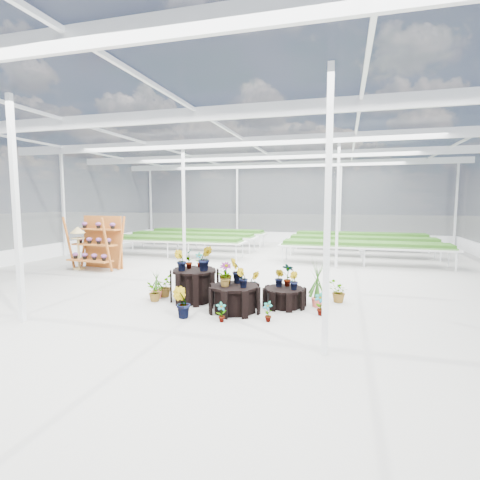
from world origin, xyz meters
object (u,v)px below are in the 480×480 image
(plinth_low, at_px, (284,297))
(bird_table, at_px, (78,248))
(plinth_tall, at_px, (195,285))
(shelf_rack, at_px, (95,243))
(plinth_mid, at_px, (235,299))

(plinth_low, xyz_separation_m, bird_table, (-7.80, 2.70, 0.55))
(plinth_tall, relative_size, shelf_rack, 0.60)
(plinth_mid, relative_size, bird_table, 0.73)
(shelf_rack, bearing_deg, bird_table, -156.60)
(shelf_rack, bearing_deg, plinth_low, -15.59)
(plinth_mid, xyz_separation_m, plinth_low, (1.00, 0.70, -0.08))
(plinth_low, distance_m, bird_table, 8.27)
(plinth_low, height_order, bird_table, bird_table)
(plinth_tall, bearing_deg, bird_table, 153.44)
(shelf_rack, height_order, bird_table, shelf_rack)
(plinth_low, relative_size, shelf_rack, 0.51)
(plinth_low, bearing_deg, plinth_tall, -177.40)
(plinth_mid, height_order, shelf_rack, shelf_rack)
(plinth_mid, bearing_deg, plinth_low, 34.99)
(bird_table, bearing_deg, shelf_rack, 14.65)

